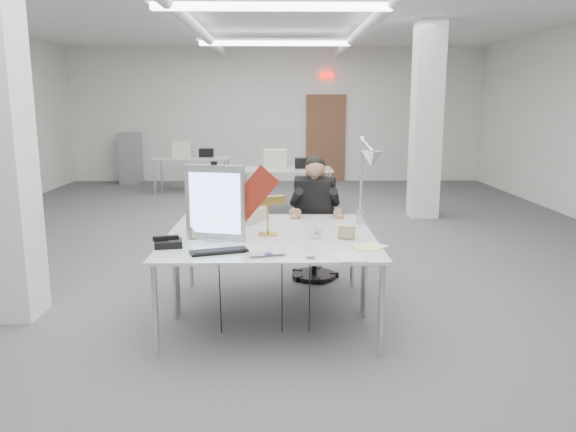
# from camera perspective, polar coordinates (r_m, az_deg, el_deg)

# --- Properties ---
(room_shell) EXTENTS (10.04, 14.04, 3.24)m
(room_shell) POSITION_cam_1_polar(r_m,az_deg,el_deg) (6.97, -1.25, 9.83)
(room_shell) COLOR #4E4E50
(room_shell) RESTS_ON ground
(desk_main) EXTENTS (1.80, 0.90, 0.02)m
(desk_main) POSITION_cam_1_polar(r_m,az_deg,el_deg) (4.48, -1.92, -3.33)
(desk_main) COLOR silver
(desk_main) RESTS_ON room_shell
(desk_second) EXTENTS (1.80, 0.90, 0.02)m
(desk_second) POSITION_cam_1_polar(r_m,az_deg,el_deg) (5.36, -1.73, -0.89)
(desk_second) COLOR silver
(desk_second) RESTS_ON room_shell
(bg_desk_a) EXTENTS (1.60, 0.80, 0.02)m
(bg_desk_a) POSITION_cam_1_polar(r_m,az_deg,el_deg) (9.90, -0.15, 4.75)
(bg_desk_a) COLOR silver
(bg_desk_a) RESTS_ON room_shell
(bg_desk_b) EXTENTS (1.60, 0.80, 0.02)m
(bg_desk_b) POSITION_cam_1_polar(r_m,az_deg,el_deg) (12.24, -9.73, 5.84)
(bg_desk_b) COLOR silver
(bg_desk_b) RESTS_ON room_shell
(filing_cabinet) EXTENTS (0.45, 0.55, 1.20)m
(filing_cabinet) POSITION_cam_1_polar(r_m,az_deg,el_deg) (14.01, -15.72, 5.68)
(filing_cabinet) COLOR gray
(filing_cabinet) RESTS_ON room_shell
(office_chair) EXTENTS (0.63, 0.63, 1.05)m
(office_chair) POSITION_cam_1_polar(r_m,az_deg,el_deg) (6.07, 2.69, -1.55)
(office_chair) COLOR black
(office_chair) RESTS_ON room_shell
(seated_person) EXTENTS (0.57, 0.65, 0.83)m
(seated_person) POSITION_cam_1_polar(r_m,az_deg,el_deg) (5.95, 2.76, 1.86)
(seated_person) COLOR black
(seated_person) RESTS_ON office_chair
(monitor) EXTENTS (0.51, 0.17, 0.63)m
(monitor) POSITION_cam_1_polar(r_m,az_deg,el_deg) (4.70, -7.42, 1.35)
(monitor) COLOR #B8B7BD
(monitor) RESTS_ON desk_main
(pennant) EXTENTS (0.47, 0.12, 0.52)m
(pennant) POSITION_cam_1_polar(r_m,az_deg,el_deg) (4.62, -3.74, 2.06)
(pennant) COLOR maroon
(pennant) RESTS_ON monitor
(keyboard) EXTENTS (0.46, 0.27, 0.02)m
(keyboard) POSITION_cam_1_polar(r_m,az_deg,el_deg) (4.34, -7.01, -3.59)
(keyboard) COLOR black
(keyboard) RESTS_ON desk_main
(laptop) EXTENTS (0.33, 0.26, 0.02)m
(laptop) POSITION_cam_1_polar(r_m,az_deg,el_deg) (4.19, -2.03, -4.02)
(laptop) COLOR silver
(laptop) RESTS_ON desk_main
(mouse) EXTENTS (0.08, 0.06, 0.03)m
(mouse) POSITION_cam_1_polar(r_m,az_deg,el_deg) (4.16, 2.29, -4.08)
(mouse) COLOR #AEAEB3
(mouse) RESTS_ON desk_main
(bankers_lamp) EXTENTS (0.33, 0.23, 0.34)m
(bankers_lamp) POSITION_cam_1_polar(r_m,az_deg,el_deg) (4.85, -2.07, 0.04)
(bankers_lamp) COLOR gold
(bankers_lamp) RESTS_ON desk_main
(desk_phone) EXTENTS (0.25, 0.23, 0.05)m
(desk_phone) POSITION_cam_1_polar(r_m,az_deg,el_deg) (4.59, -12.05, -2.73)
(desk_phone) COLOR black
(desk_phone) RESTS_ON desk_main
(picture_frame_left) EXTENTS (0.14, 0.09, 0.11)m
(picture_frame_left) POSITION_cam_1_polar(r_m,az_deg,el_deg) (4.80, -9.16, -1.68)
(picture_frame_left) COLOR olive
(picture_frame_left) RESTS_ON desk_main
(picture_frame_right) EXTENTS (0.15, 0.08, 0.11)m
(picture_frame_right) POSITION_cam_1_polar(r_m,az_deg,el_deg) (4.74, 5.97, -1.73)
(picture_frame_right) COLOR tan
(picture_frame_right) RESTS_ON desk_main
(desk_clock) EXTENTS (0.11, 0.06, 0.10)m
(desk_clock) POSITION_cam_1_polar(r_m,az_deg,el_deg) (4.76, 2.90, -1.70)
(desk_clock) COLOR silver
(desk_clock) RESTS_ON desk_main
(paper_stack_a) EXTENTS (0.25, 0.31, 0.01)m
(paper_stack_a) POSITION_cam_1_polar(r_m,az_deg,el_deg) (4.22, 6.18, -4.12)
(paper_stack_a) COLOR silver
(paper_stack_a) RESTS_ON desk_main
(paper_stack_b) EXTENTS (0.18, 0.24, 0.01)m
(paper_stack_b) POSITION_cam_1_polar(r_m,az_deg,el_deg) (4.50, 7.87, -3.15)
(paper_stack_b) COLOR #F1ED90
(paper_stack_b) RESTS_ON desk_main
(paper_stack_c) EXTENTS (0.23, 0.23, 0.01)m
(paper_stack_c) POSITION_cam_1_polar(r_m,az_deg,el_deg) (4.57, 8.81, -2.96)
(paper_stack_c) COLOR white
(paper_stack_c) RESTS_ON desk_main
(beige_monitor) EXTENTS (0.47, 0.46, 0.35)m
(beige_monitor) POSITION_cam_1_polar(r_m,az_deg,el_deg) (5.46, -4.71, 1.29)
(beige_monitor) COLOR beige
(beige_monitor) RESTS_ON desk_second
(architect_lamp) EXTENTS (0.33, 0.69, 0.85)m
(architect_lamp) POSITION_cam_1_polar(r_m,az_deg,el_deg) (5.07, 7.85, 3.32)
(architect_lamp) COLOR silver
(architect_lamp) RESTS_ON desk_second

